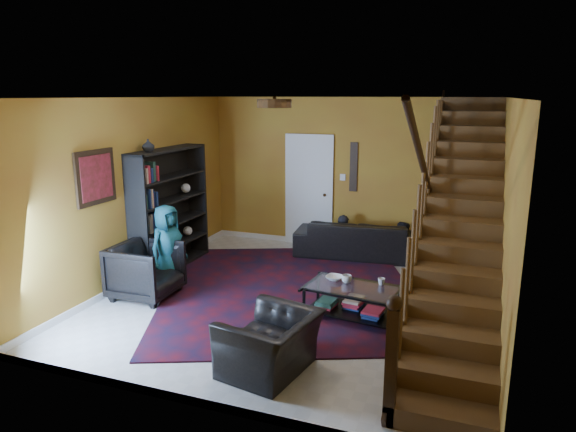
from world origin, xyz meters
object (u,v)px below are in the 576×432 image
(armchair_right, at_px, (270,344))
(coffee_table, at_px, (352,301))
(armchair_left, at_px, (146,271))
(bookshelf, at_px, (171,212))
(sofa, at_px, (359,239))

(armchair_right, height_order, coffee_table, armchair_right)
(coffee_table, bearing_deg, armchair_left, -174.62)
(bookshelf, xyz_separation_m, coffee_table, (3.29, -0.96, -0.71))
(armchair_right, bearing_deg, coffee_table, 172.29)
(bookshelf, distance_m, sofa, 3.32)
(sofa, distance_m, armchair_right, 4.22)
(bookshelf, relative_size, armchair_right, 2.08)
(bookshelf, bearing_deg, armchair_right, -42.12)
(sofa, relative_size, armchair_left, 2.56)
(bookshelf, height_order, armchair_left, bookshelf)
(bookshelf, bearing_deg, coffee_table, -16.26)
(armchair_left, xyz_separation_m, armchair_right, (2.43, -1.28, -0.08))
(bookshelf, relative_size, sofa, 0.90)
(sofa, height_order, armchair_right, sofa)
(sofa, bearing_deg, armchair_right, 83.69)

